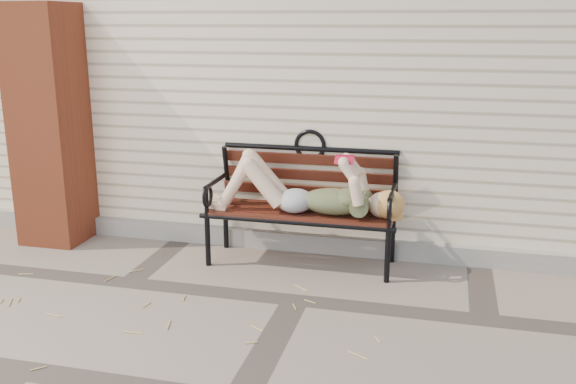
# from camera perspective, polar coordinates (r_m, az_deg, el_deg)

# --- Properties ---
(ground) EXTENTS (80.00, 80.00, 0.00)m
(ground) POSITION_cam_1_polar(r_m,az_deg,el_deg) (4.46, 0.67, -9.59)
(ground) COLOR #7C6A5F
(ground) RESTS_ON ground
(house_wall) EXTENTS (8.00, 4.00, 3.00)m
(house_wall) POSITION_cam_1_polar(r_m,az_deg,el_deg) (7.02, 6.47, 12.04)
(house_wall) COLOR #F4E0BE
(house_wall) RESTS_ON ground
(foundation_strip) EXTENTS (8.00, 0.10, 0.15)m
(foundation_strip) POSITION_cam_1_polar(r_m,az_deg,el_deg) (5.31, 3.09, -4.59)
(foundation_strip) COLOR #A8A398
(foundation_strip) RESTS_ON ground
(brick_pillar) EXTENTS (0.50, 0.50, 2.00)m
(brick_pillar) POSITION_cam_1_polar(r_m,az_deg,el_deg) (5.76, -20.41, 5.54)
(brick_pillar) COLOR #AC4726
(brick_pillar) RESTS_ON ground
(garden_bench) EXTENTS (1.57, 0.63, 1.02)m
(garden_bench) POSITION_cam_1_polar(r_m,az_deg,el_deg) (5.01, 1.42, 0.14)
(garden_bench) COLOR black
(garden_bench) RESTS_ON ground
(reading_woman) EXTENTS (1.49, 0.34, 0.47)m
(reading_woman) POSITION_cam_1_polar(r_m,az_deg,el_deg) (4.88, 1.25, 0.15)
(reading_woman) COLOR #0A3149
(reading_woman) RESTS_ON ground
(straw_scatter) EXTENTS (3.03, 1.63, 0.01)m
(straw_scatter) POSITION_cam_1_polar(r_m,az_deg,el_deg) (4.00, -7.09, -12.67)
(straw_scatter) COLOR #D1BF66
(straw_scatter) RESTS_ON ground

